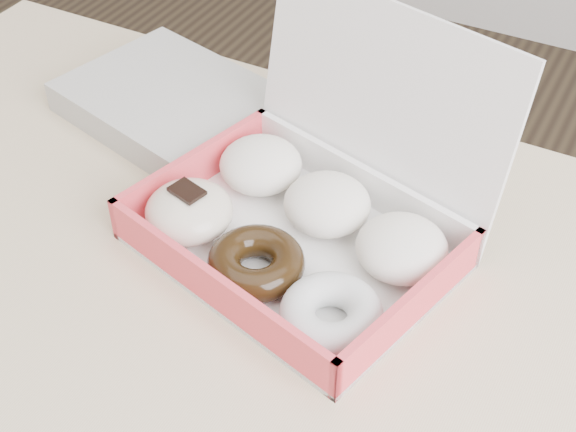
% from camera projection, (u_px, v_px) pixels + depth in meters
% --- Properties ---
extents(table, '(1.20, 0.80, 0.75)m').
position_uv_depth(table, '(244.00, 400.00, 0.74)').
color(table, '#D3B08A').
rests_on(table, ground).
extents(donut_box, '(0.34, 0.31, 0.21)m').
position_uv_depth(donut_box, '(303.00, 216.00, 0.76)').
color(donut_box, white).
rests_on(donut_box, table).
extents(newspapers, '(0.26, 0.23, 0.04)m').
position_uv_depth(newspapers, '(169.00, 101.00, 0.93)').
color(newspapers, beige).
rests_on(newspapers, table).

